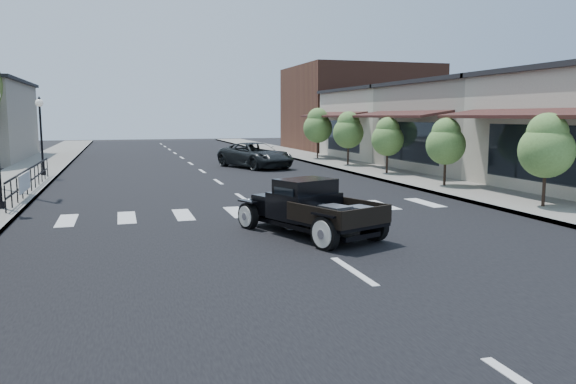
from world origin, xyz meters
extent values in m
plane|color=black|center=(0.00, 0.00, 0.00)|extent=(120.00, 120.00, 0.00)
cube|color=black|center=(0.00, 15.00, 0.01)|extent=(14.00, 80.00, 0.02)
cube|color=gray|center=(-8.50, 15.00, 0.07)|extent=(3.00, 80.00, 0.15)
cube|color=gray|center=(8.50, 15.00, 0.07)|extent=(3.00, 80.00, 0.15)
cube|color=gray|center=(15.00, 13.00, 2.25)|extent=(10.00, 9.00, 4.50)
cube|color=beige|center=(15.00, 22.00, 2.25)|extent=(10.00, 9.00, 4.50)
cube|color=brown|center=(15.50, 32.00, 3.50)|extent=(11.00, 10.00, 7.00)
imported|color=black|center=(3.15, 18.12, 0.70)|extent=(3.96, 5.56, 1.41)
camera|label=1|loc=(-4.11, -12.44, 2.91)|focal=35.00mm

